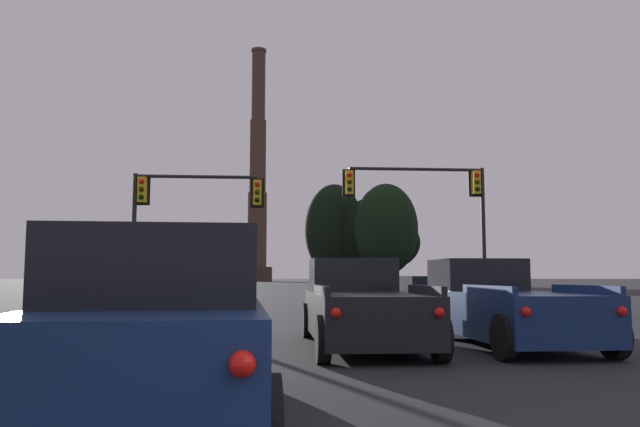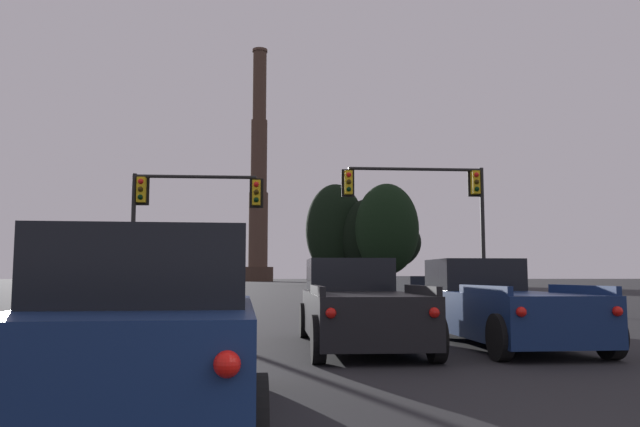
% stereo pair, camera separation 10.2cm
% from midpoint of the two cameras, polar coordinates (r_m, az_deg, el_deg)
% --- Properties ---
extents(pickup_truck_center_lane_second, '(2.20, 5.51, 1.82)m').
position_cam_midpoint_polar(pickup_truck_center_lane_second, '(12.95, 3.50, -8.49)').
color(pickup_truck_center_lane_second, black).
rests_on(pickup_truck_center_lane_second, ground_plane).
extents(sedan_right_lane_front, '(2.05, 4.73, 1.43)m').
position_cam_midpoint_polar(sedan_right_lane_front, '(20.01, 9.94, -7.83)').
color(sedan_right_lane_front, navy).
rests_on(sedan_right_lane_front, ground_plane).
extents(pickup_truck_right_lane_second, '(2.31, 5.55, 1.82)m').
position_cam_midpoint_polar(pickup_truck_right_lane_second, '(13.80, 16.01, -8.11)').
color(pickup_truck_right_lane_second, navy).
rests_on(pickup_truck_right_lane_second, ground_plane).
extents(suv_left_lane_third, '(2.31, 4.98, 1.86)m').
position_cam_midpoint_polar(suv_left_lane_third, '(6.44, -14.68, -10.29)').
color(suv_left_lane_third, navy).
rests_on(suv_left_lane_third, ground_plane).
extents(traffic_light_overhead_right, '(6.54, 0.50, 6.30)m').
position_cam_midpoint_polar(traffic_light_overhead_right, '(28.35, 10.52, 1.30)').
color(traffic_light_overhead_right, black).
rests_on(traffic_light_overhead_right, ground_plane).
extents(traffic_light_overhead_left, '(5.49, 0.50, 5.63)m').
position_cam_midpoint_polar(traffic_light_overhead_left, '(26.34, -12.88, 0.70)').
color(traffic_light_overhead_left, black).
rests_on(traffic_light_overhead_left, ground_plane).
extents(smokestack, '(8.12, 8.12, 62.70)m').
position_cam_midpoint_polar(smokestack, '(166.42, -5.76, 2.27)').
color(smokestack, '#3C2B22').
rests_on(smokestack, ground_plane).
extents(treeline_center_right, '(9.66, 8.69, 15.38)m').
position_cam_midpoint_polar(treeline_center_right, '(94.53, 6.03, -1.42)').
color(treeline_center_right, black).
rests_on(treeline_center_right, ground_plane).
extents(treeline_far_right, '(10.53, 9.47, 13.57)m').
position_cam_midpoint_polar(treeline_far_right, '(98.14, 4.53, -2.15)').
color(treeline_far_right, black).
rests_on(treeline_far_right, ground_plane).
extents(treeline_center_left, '(9.50, 8.55, 16.11)m').
position_cam_midpoint_polar(treeline_center_left, '(99.48, 1.30, -1.51)').
color(treeline_center_left, black).
rests_on(treeline_center_left, ground_plane).
extents(treeline_left_mid, '(11.93, 10.73, 11.36)m').
position_cam_midpoint_polar(treeline_left_mid, '(101.28, 5.78, -2.66)').
color(treeline_left_mid, black).
rests_on(treeline_left_mid, ground_plane).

